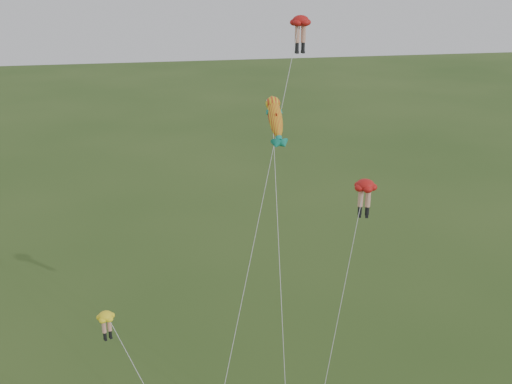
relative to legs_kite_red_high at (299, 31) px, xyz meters
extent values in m
ellipsoid|color=#B71512|center=(0.17, 0.29, 0.60)|extent=(1.61, 1.61, 0.71)
cylinder|color=#E49C86|center=(-0.05, 0.26, -0.24)|extent=(0.31, 0.31, 1.08)
cylinder|color=black|center=(-0.05, 0.26, -1.05)|extent=(0.25, 0.25, 0.54)
cube|color=black|center=(-0.05, 0.26, -1.39)|extent=(0.22, 0.34, 0.16)
cylinder|color=#E49C86|center=(0.38, 0.33, -0.24)|extent=(0.31, 0.31, 1.08)
cylinder|color=black|center=(0.38, 0.33, -1.05)|extent=(0.25, 0.25, 0.54)
cube|color=black|center=(0.38, 0.33, -1.39)|extent=(0.22, 0.34, 0.16)
cylinder|color=silver|center=(-4.13, -7.32, -10.06)|extent=(8.63, 15.25, 22.02)
ellipsoid|color=#B71512|center=(1.41, -9.36, -7.25)|extent=(1.64, 1.64, 0.65)
cylinder|color=#E49C86|center=(1.23, -9.30, -8.01)|extent=(0.29, 0.29, 0.99)
cylinder|color=black|center=(1.23, -9.30, -8.75)|extent=(0.22, 0.22, 0.49)
cube|color=black|center=(1.23, -9.30, -9.07)|extent=(0.24, 0.32, 0.14)
cylinder|color=#E49C86|center=(1.60, -9.43, -8.01)|extent=(0.29, 0.29, 0.99)
cylinder|color=black|center=(1.60, -9.43, -8.75)|extent=(0.22, 0.22, 0.49)
cube|color=black|center=(1.60, -9.43, -9.07)|extent=(0.24, 0.32, 0.14)
cylinder|color=silver|center=(-0.50, -11.58, -14.00)|extent=(3.87, 4.47, 14.14)
ellipsoid|color=yellow|center=(-12.69, -10.92, -12.79)|extent=(1.26, 1.26, 0.48)
cylinder|color=#E49C86|center=(-12.82, -10.98, -13.35)|extent=(0.21, 0.21, 0.73)
cylinder|color=black|center=(-12.82, -10.98, -13.90)|extent=(0.17, 0.17, 0.36)
cube|color=black|center=(-12.82, -10.98, -14.13)|extent=(0.20, 0.24, 0.11)
cylinder|color=#E49C86|center=(-12.56, -10.86, -13.35)|extent=(0.21, 0.21, 0.73)
cylinder|color=black|center=(-12.56, -10.86, -13.90)|extent=(0.17, 0.17, 0.36)
cube|color=black|center=(-12.56, -10.86, -14.13)|extent=(0.20, 0.24, 0.11)
ellipsoid|color=yellow|center=(-2.70, -5.26, -4.27)|extent=(0.97, 2.83, 2.60)
sphere|color=yellow|center=(-2.70, -5.26, -4.27)|extent=(0.93, 1.29, 1.27)
cone|color=#158973|center=(-2.70, -5.26, -4.27)|extent=(0.73, 1.20, 1.21)
cone|color=#158973|center=(-2.70, -5.26, -4.27)|extent=(0.73, 1.20, 1.21)
cone|color=#158973|center=(-2.70, -5.26, -4.27)|extent=(0.42, 0.67, 0.68)
cone|color=#158973|center=(-2.70, -5.26, -4.27)|extent=(0.42, 0.67, 0.68)
cone|color=red|center=(-2.70, -5.26, -4.27)|extent=(0.46, 0.67, 0.67)
cylinder|color=silver|center=(-3.18, -9.50, -12.66)|extent=(0.98, 8.52, 16.81)
camera|label=1|loc=(-9.83, -36.61, 3.48)|focal=40.00mm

